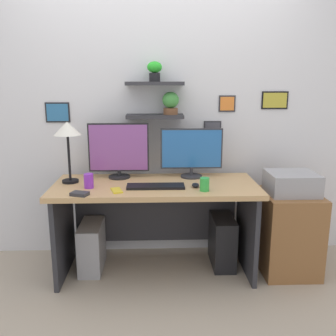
{
  "coord_description": "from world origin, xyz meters",
  "views": [
    {
      "loc": [
        -0.01,
        -2.81,
        1.54
      ],
      "look_at": [
        0.1,
        0.05,
        0.87
      ],
      "focal_mm": 39.51,
      "sensor_mm": 36.0,
      "label": 1
    }
  ],
  "objects_px": {
    "monitor_right": "(192,152)",
    "desk_lamp": "(67,133)",
    "desk": "(156,207)",
    "computer_mouse": "(195,185)",
    "drawer_cabinet": "(288,232)",
    "computer_tower_right": "(222,241)",
    "printer": "(292,183)",
    "monitor_left": "(119,150)",
    "water_cup": "(89,181)",
    "cell_phone": "(117,190)",
    "computer_tower_left": "(92,246)",
    "keyboard": "(155,186)",
    "scissors_tray": "(80,194)",
    "pen_cup": "(205,184)"
  },
  "relations": [
    {
      "from": "computer_mouse",
      "to": "scissors_tray",
      "type": "xyz_separation_m",
      "value": [
        -0.85,
        -0.18,
        -0.0
      ]
    },
    {
      "from": "cell_phone",
      "to": "printer",
      "type": "xyz_separation_m",
      "value": [
        1.37,
        0.17,
        -0.0
      ]
    },
    {
      "from": "monitor_right",
      "to": "cell_phone",
      "type": "xyz_separation_m",
      "value": [
        -0.59,
        -0.4,
        -0.21
      ]
    },
    {
      "from": "monitor_left",
      "to": "computer_mouse",
      "type": "xyz_separation_m",
      "value": [
        0.61,
        -0.32,
        -0.22
      ]
    },
    {
      "from": "desk",
      "to": "drawer_cabinet",
      "type": "relative_size",
      "value": 2.42
    },
    {
      "from": "desk",
      "to": "water_cup",
      "type": "bearing_deg",
      "value": -164.06
    },
    {
      "from": "monitor_right",
      "to": "desk_lamp",
      "type": "height_order",
      "value": "desk_lamp"
    },
    {
      "from": "monitor_right",
      "to": "computer_tower_left",
      "type": "distance_m",
      "value": 1.15
    },
    {
      "from": "keyboard",
      "to": "desk_lamp",
      "type": "xyz_separation_m",
      "value": [
        -0.68,
        0.18,
        0.39
      ]
    },
    {
      "from": "cell_phone",
      "to": "water_cup",
      "type": "relative_size",
      "value": 1.27
    },
    {
      "from": "pen_cup",
      "to": "printer",
      "type": "xyz_separation_m",
      "value": [
        0.72,
        0.19,
        -0.05
      ]
    },
    {
      "from": "monitor_right",
      "to": "printer",
      "type": "xyz_separation_m",
      "value": [
        0.78,
        -0.23,
        -0.22
      ]
    },
    {
      "from": "desk",
      "to": "monitor_left",
      "type": "xyz_separation_m",
      "value": [
        -0.3,
        0.16,
        0.44
      ]
    },
    {
      "from": "keyboard",
      "to": "scissors_tray",
      "type": "xyz_separation_m",
      "value": [
        -0.54,
        -0.18,
        0.0
      ]
    },
    {
      "from": "monitor_left",
      "to": "printer",
      "type": "bearing_deg",
      "value": -9.55
    },
    {
      "from": "drawer_cabinet",
      "to": "computer_tower_right",
      "type": "xyz_separation_m",
      "value": [
        -0.52,
        0.12,
        -0.12
      ]
    },
    {
      "from": "desk_lamp",
      "to": "scissors_tray",
      "type": "relative_size",
      "value": 4.05
    },
    {
      "from": "scissors_tray",
      "to": "printer",
      "type": "height_order",
      "value": "printer"
    },
    {
      "from": "monitor_right",
      "to": "desk_lamp",
      "type": "relative_size",
      "value": 1.06
    },
    {
      "from": "keyboard",
      "to": "monitor_right",
      "type": "bearing_deg",
      "value": 45.85
    },
    {
      "from": "cell_phone",
      "to": "computer_tower_left",
      "type": "height_order",
      "value": "cell_phone"
    },
    {
      "from": "cell_phone",
      "to": "computer_tower_right",
      "type": "height_order",
      "value": "cell_phone"
    },
    {
      "from": "desk_lamp",
      "to": "scissors_tray",
      "type": "height_order",
      "value": "desk_lamp"
    },
    {
      "from": "desk",
      "to": "drawer_cabinet",
      "type": "distance_m",
      "value": 1.11
    },
    {
      "from": "printer",
      "to": "monitor_left",
      "type": "bearing_deg",
      "value": 170.45
    },
    {
      "from": "desk_lamp",
      "to": "pen_cup",
      "type": "height_order",
      "value": "desk_lamp"
    },
    {
      "from": "water_cup",
      "to": "drawer_cabinet",
      "type": "height_order",
      "value": "water_cup"
    },
    {
      "from": "desk",
      "to": "drawer_cabinet",
      "type": "xyz_separation_m",
      "value": [
        1.08,
        -0.07,
        -0.21
      ]
    },
    {
      "from": "scissors_tray",
      "to": "drawer_cabinet",
      "type": "xyz_separation_m",
      "value": [
        1.62,
        0.26,
        -0.43
      ]
    },
    {
      "from": "monitor_left",
      "to": "cell_phone",
      "type": "xyz_separation_m",
      "value": [
        0.01,
        -0.4,
        -0.23
      ]
    },
    {
      "from": "monitor_right",
      "to": "scissors_tray",
      "type": "height_order",
      "value": "monitor_right"
    },
    {
      "from": "water_cup",
      "to": "drawer_cabinet",
      "type": "bearing_deg",
      "value": 2.67
    },
    {
      "from": "pen_cup",
      "to": "computer_mouse",
      "type": "bearing_deg",
      "value": 118.09
    },
    {
      "from": "water_cup",
      "to": "printer",
      "type": "bearing_deg",
      "value": 2.67
    },
    {
      "from": "desk",
      "to": "water_cup",
      "type": "relative_size",
      "value": 14.66
    },
    {
      "from": "monitor_right",
      "to": "drawer_cabinet",
      "type": "xyz_separation_m",
      "value": [
        0.78,
        -0.23,
        -0.63
      ]
    },
    {
      "from": "keyboard",
      "to": "printer",
      "type": "xyz_separation_m",
      "value": [
        1.09,
        0.08,
        -0.01
      ]
    },
    {
      "from": "computer_mouse",
      "to": "drawer_cabinet",
      "type": "relative_size",
      "value": 0.14
    },
    {
      "from": "computer_tower_left",
      "to": "printer",
      "type": "bearing_deg",
      "value": -2.83
    },
    {
      "from": "computer_mouse",
      "to": "drawer_cabinet",
      "type": "height_order",
      "value": "computer_mouse"
    },
    {
      "from": "computer_tower_right",
      "to": "monitor_right",
      "type": "bearing_deg",
      "value": 155.74
    },
    {
      "from": "desk",
      "to": "desk_lamp",
      "type": "distance_m",
      "value": 0.92
    },
    {
      "from": "scissors_tray",
      "to": "water_cup",
      "type": "xyz_separation_m",
      "value": [
        0.03,
        0.19,
        0.04
      ]
    },
    {
      "from": "computer_mouse",
      "to": "computer_tower_right",
      "type": "relative_size",
      "value": 0.21
    },
    {
      "from": "printer",
      "to": "computer_tower_left",
      "type": "distance_m",
      "value": 1.71
    },
    {
      "from": "printer",
      "to": "computer_tower_left",
      "type": "height_order",
      "value": "printer"
    },
    {
      "from": "cell_phone",
      "to": "computer_tower_left",
      "type": "distance_m",
      "value": 0.66
    },
    {
      "from": "desk",
      "to": "keyboard",
      "type": "xyz_separation_m",
      "value": [
        -0.0,
        -0.15,
        0.22
      ]
    },
    {
      "from": "monitor_right",
      "to": "scissors_tray",
      "type": "xyz_separation_m",
      "value": [
        -0.84,
        -0.5,
        -0.21
      ]
    },
    {
      "from": "pen_cup",
      "to": "computer_tower_right",
      "type": "relative_size",
      "value": 0.23
    }
  ]
}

